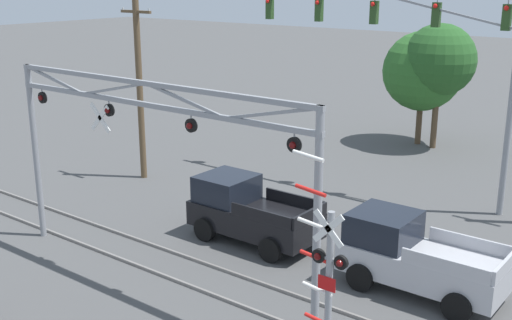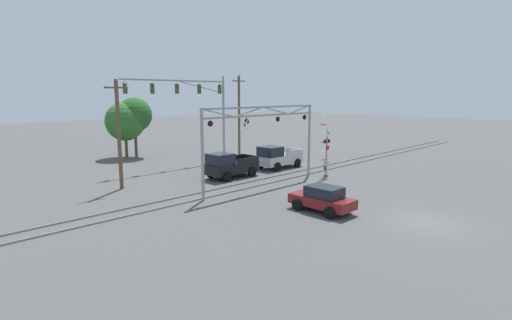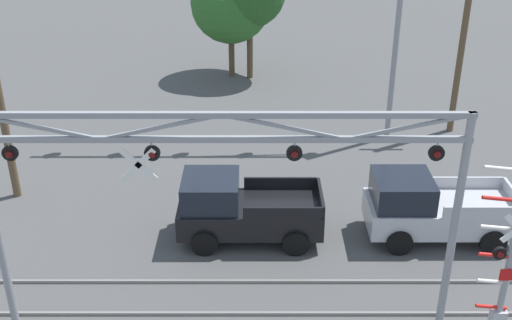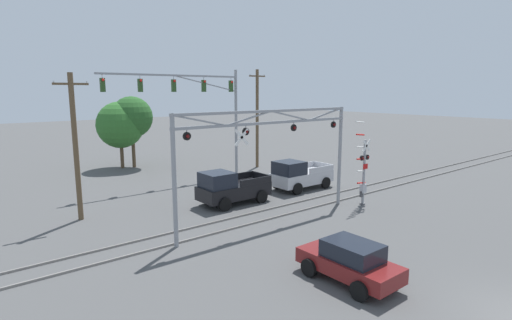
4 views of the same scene
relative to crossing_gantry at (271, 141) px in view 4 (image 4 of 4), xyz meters
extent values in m
cube|color=gray|center=(0.02, 0.28, -4.40)|extent=(80.00, 0.08, 0.10)
cube|color=gray|center=(0.02, 1.72, -4.40)|extent=(80.00, 0.08, 0.10)
cylinder|color=gray|center=(-5.71, 0.00, -1.39)|extent=(0.21, 0.21, 6.12)
cylinder|color=gray|center=(5.74, 0.00, -1.39)|extent=(0.21, 0.21, 6.12)
cube|color=gray|center=(0.02, 0.00, 0.99)|extent=(11.66, 0.14, 0.14)
cube|color=gray|center=(0.02, 0.00, 1.60)|extent=(11.66, 0.14, 0.14)
cube|color=gray|center=(-4.28, 0.00, 1.29)|extent=(2.88, 0.08, 0.69)
cube|color=gray|center=(-1.42, 0.00, 1.29)|extent=(2.88, 0.08, 0.69)
cube|color=gray|center=(1.45, 0.00, 1.29)|extent=(2.88, 0.08, 0.69)
cube|color=gray|center=(4.31, 0.00, 1.29)|extent=(2.88, 0.08, 0.69)
cylinder|color=black|center=(-5.01, 0.00, 0.63)|extent=(0.38, 0.10, 0.38)
sphere|color=#590C0C|center=(-5.01, -0.07, 0.63)|extent=(0.18, 0.18, 0.18)
cylinder|color=gray|center=(-5.01, 0.00, 0.87)|extent=(0.04, 0.04, 0.10)
cylinder|color=black|center=(-1.66, 0.00, 0.63)|extent=(0.38, 0.10, 0.38)
sphere|color=#590C0C|center=(-1.66, -0.07, 0.63)|extent=(0.18, 0.18, 0.18)
cylinder|color=gray|center=(-1.66, 0.00, 0.87)|extent=(0.04, 0.04, 0.10)
cylinder|color=black|center=(1.69, 0.00, 0.63)|extent=(0.38, 0.10, 0.38)
sphere|color=#590C0C|center=(1.69, -0.07, 0.63)|extent=(0.18, 0.18, 0.18)
cylinder|color=gray|center=(1.69, 0.00, 0.87)|extent=(0.04, 0.04, 0.10)
cylinder|color=black|center=(5.04, 0.00, 0.63)|extent=(0.38, 0.10, 0.38)
sphere|color=#590C0C|center=(5.04, -0.07, 0.63)|extent=(0.18, 0.18, 0.18)
cylinder|color=gray|center=(5.04, 0.00, 0.87)|extent=(0.04, 0.04, 0.10)
cube|color=white|center=(-1.99, -0.10, 0.37)|extent=(0.88, 0.03, 0.88)
cube|color=white|center=(-1.99, -0.10, 0.37)|extent=(0.88, 0.03, 0.88)
cylinder|color=black|center=(-1.99, -0.12, 0.37)|extent=(0.04, 0.04, 0.02)
cylinder|color=gray|center=(6.77, -1.11, -2.40)|extent=(0.16, 0.16, 4.11)
cylinder|color=#59595B|center=(6.77, -1.11, -4.40)|extent=(0.35, 0.35, 0.10)
cube|color=white|center=(6.77, -1.22, -0.69)|extent=(0.78, 0.03, 0.78)
cube|color=white|center=(6.77, -1.22, -0.69)|extent=(0.78, 0.03, 0.78)
cylinder|color=black|center=(6.77, -1.24, -0.69)|extent=(0.04, 0.04, 0.02)
cylinder|color=black|center=(6.49, -1.11, -1.44)|extent=(0.32, 0.09, 0.32)
sphere|color=#590C0C|center=(6.49, -1.17, -1.44)|extent=(0.16, 0.16, 0.16)
cylinder|color=black|center=(7.05, -1.11, -1.44)|extent=(0.32, 0.09, 0.32)
sphere|color=#590C0C|center=(7.05, -1.17, -1.44)|extent=(0.16, 0.16, 0.16)
cube|color=gray|center=(6.77, -1.11, -1.44)|extent=(0.64, 0.06, 0.06)
cube|color=red|center=(6.77, -1.21, -1.99)|extent=(0.44, 0.02, 0.32)
cube|color=#B2B2B7|center=(6.77, -1.11, -3.40)|extent=(0.36, 0.28, 0.56)
cylinder|color=red|center=(6.55, -1.11, -3.02)|extent=(0.77, 0.09, 0.17)
cylinder|color=white|center=(6.47, -1.11, -2.26)|extent=(0.77, 0.09, 0.17)
cylinder|color=red|center=(6.39, -1.11, -1.50)|extent=(0.77, 0.09, 0.17)
cylinder|color=white|center=(6.31, -1.11, -0.74)|extent=(0.77, 0.09, 0.17)
cylinder|color=red|center=(6.23, -1.11, 0.03)|extent=(0.77, 0.09, 0.17)
cylinder|color=white|center=(6.15, -1.11, 0.79)|extent=(0.77, 0.09, 0.17)
cube|color=#3F3F42|center=(6.63, -1.11, -3.75)|extent=(0.24, 0.12, 0.36)
cylinder|color=gray|center=(6.54, 12.12, -0.02)|extent=(0.24, 0.24, 8.86)
cube|color=gray|center=(0.70, 12.12, 3.81)|extent=(11.68, 0.14, 0.14)
cube|color=gray|center=(3.62, 12.12, 3.21)|extent=(5.86, 0.08, 1.28)
cylinder|color=gray|center=(-4.64, 12.12, 3.66)|extent=(0.04, 0.04, 0.30)
cube|color=#28471E|center=(-4.64, 12.12, 3.04)|extent=(0.30, 0.26, 0.94)
sphere|color=red|center=(-4.64, 11.95, 3.38)|extent=(0.18, 0.18, 0.18)
cylinder|color=gray|center=(-1.97, 12.12, 3.66)|extent=(0.04, 0.04, 0.30)
cube|color=#28471E|center=(-1.97, 12.12, 3.04)|extent=(0.30, 0.26, 0.94)
sphere|color=red|center=(-1.97, 11.95, 3.38)|extent=(0.18, 0.18, 0.18)
cylinder|color=gray|center=(0.70, 12.12, 3.66)|extent=(0.04, 0.04, 0.30)
cube|color=#28471E|center=(0.70, 12.12, 3.04)|extent=(0.30, 0.26, 0.94)
sphere|color=red|center=(0.70, 11.95, 3.38)|extent=(0.18, 0.18, 0.18)
cylinder|color=gray|center=(3.37, 12.12, 3.66)|extent=(0.04, 0.04, 0.30)
cube|color=#28471E|center=(3.37, 12.12, 3.04)|extent=(0.30, 0.26, 0.94)
sphere|color=red|center=(3.37, 11.95, 3.38)|extent=(0.18, 0.18, 0.18)
cylinder|color=gray|center=(6.04, 12.12, 3.66)|extent=(0.04, 0.04, 0.30)
cube|color=#28471E|center=(6.04, 12.12, 3.04)|extent=(0.30, 0.26, 0.94)
sphere|color=red|center=(6.04, 11.95, 3.38)|extent=(0.18, 0.18, 0.18)
cube|color=black|center=(0.60, 4.21, -3.61)|extent=(4.61, 2.02, 0.85)
cube|color=black|center=(-0.66, 4.21, -2.73)|extent=(1.79, 1.86, 0.91)
cube|color=black|center=(1.60, 3.24, -2.98)|extent=(2.42, 0.08, 0.41)
cube|color=black|center=(1.60, 5.18, -2.98)|extent=(2.42, 0.08, 0.41)
cube|color=black|center=(2.85, 4.21, -2.98)|extent=(0.10, 1.94, 0.41)
cylinder|color=black|center=(-0.83, 3.18, -4.04)|extent=(0.83, 0.24, 0.83)
cylinder|color=black|center=(-0.83, 5.23, -4.04)|extent=(0.83, 0.24, 0.83)
cylinder|color=black|center=(2.03, 3.18, -4.04)|extent=(0.83, 0.24, 0.83)
cylinder|color=black|center=(2.03, 5.23, -4.04)|extent=(0.83, 0.24, 0.83)
cube|color=#B7B7BC|center=(6.74, 4.24, -3.61)|extent=(4.71, 2.02, 0.85)
cube|color=black|center=(5.45, 4.24, -2.73)|extent=(1.83, 1.86, 0.91)
cube|color=#B7B7BC|center=(7.75, 3.27, -2.98)|extent=(2.48, 0.08, 0.41)
cube|color=#B7B7BC|center=(7.75, 5.21, -2.98)|extent=(2.48, 0.08, 0.41)
cube|color=#B7B7BC|center=(9.04, 4.24, -2.98)|extent=(0.10, 1.94, 0.41)
cylinder|color=black|center=(5.28, 3.22, -4.04)|extent=(0.83, 0.24, 0.83)
cylinder|color=black|center=(5.28, 5.26, -4.04)|extent=(0.83, 0.24, 0.83)
cylinder|color=black|center=(8.20, 3.22, -4.04)|extent=(0.83, 0.24, 0.83)
cylinder|color=black|center=(8.20, 5.26, -4.04)|extent=(0.83, 0.24, 0.83)
cube|color=maroon|center=(-2.23, -7.09, -3.81)|extent=(1.72, 3.92, 0.58)
cube|color=black|center=(-2.23, -7.24, -3.20)|extent=(1.46, 2.04, 0.64)
cylinder|color=black|center=(-3.11, -5.91, -4.10)|extent=(0.24, 0.71, 0.71)
cylinder|color=black|center=(-1.36, -5.91, -4.10)|extent=(0.24, 0.71, 0.71)
cylinder|color=black|center=(-3.11, -8.26, -4.10)|extent=(0.24, 0.71, 0.71)
cylinder|color=black|center=(-1.36, -8.26, -4.10)|extent=(0.24, 0.71, 0.71)
cylinder|color=brown|center=(-7.98, 6.96, -0.42)|extent=(0.28, 0.28, 8.06)
cube|color=brown|center=(-7.98, 6.96, 3.01)|extent=(1.80, 0.12, 0.12)
cylinder|color=silver|center=(-8.80, 6.96, 3.11)|extent=(0.08, 0.08, 0.12)
cylinder|color=silver|center=(-7.16, 6.96, 3.11)|extent=(0.08, 0.08, 0.12)
cylinder|color=brown|center=(9.52, 12.88, 0.06)|extent=(0.28, 0.28, 9.03)
cube|color=brown|center=(9.52, 12.88, 3.98)|extent=(1.80, 0.12, 0.12)
cylinder|color=silver|center=(8.70, 12.88, 4.08)|extent=(0.08, 0.08, 0.12)
cylinder|color=silver|center=(10.34, 12.88, 4.08)|extent=(0.08, 0.08, 0.12)
cylinder|color=brown|center=(-0.55, 20.45, -3.19)|extent=(0.32, 0.32, 2.53)
sphere|color=#2D6628|center=(-0.55, 20.45, -0.43)|extent=(4.27, 4.27, 4.27)
cylinder|color=brown|center=(0.45, 20.14, -2.76)|extent=(0.32, 0.32, 3.38)
sphere|color=#265623|center=(0.45, 20.14, 0.26)|extent=(3.82, 3.82, 3.82)
camera|label=1|loc=(13.31, -12.24, 4.50)|focal=45.00mm
camera|label=2|loc=(-21.57, -20.66, 2.59)|focal=28.00mm
camera|label=3|loc=(0.79, -13.58, 7.19)|focal=45.00mm
camera|label=4|loc=(-13.80, -15.90, 2.64)|focal=28.00mm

